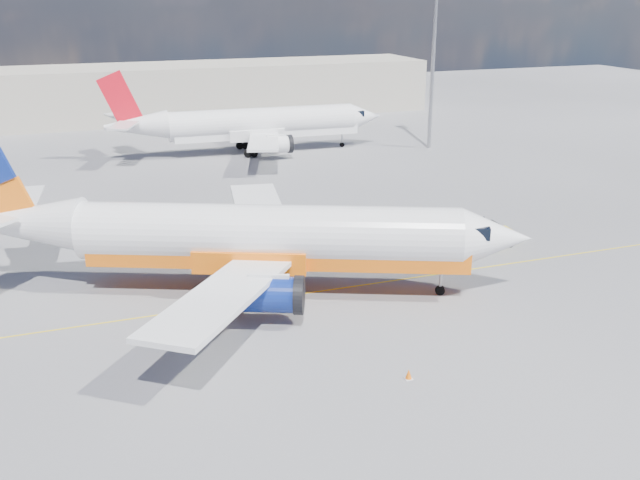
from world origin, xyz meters
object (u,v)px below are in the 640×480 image
object	(u,v)px
gse_tug	(493,235)
traffic_cone	(409,374)
main_jet	(251,237)
second_jet	(254,124)

from	to	relation	value
gse_tug	traffic_cone	xyz separation A→B (m)	(-15.25, -15.87, -0.64)
main_jet	gse_tug	size ratio (longest dim) A/B	13.06
main_jet	second_jet	distance (m)	42.58
second_jet	gse_tug	xyz separation A→B (m)	(8.56, -38.97, -2.55)
second_jet	traffic_cone	xyz separation A→B (m)	(-6.69, -54.84, -3.19)
main_jet	traffic_cone	xyz separation A→B (m)	(4.51, -13.75, -3.48)
second_jet	gse_tug	world-z (taller)	second_jet
second_jet	traffic_cone	bearing A→B (deg)	-94.34
second_jet	traffic_cone	distance (m)	55.34
gse_tug	traffic_cone	bearing A→B (deg)	-129.57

